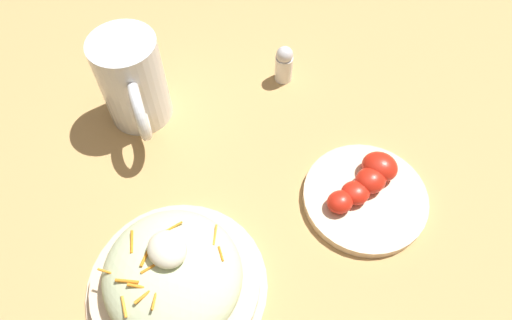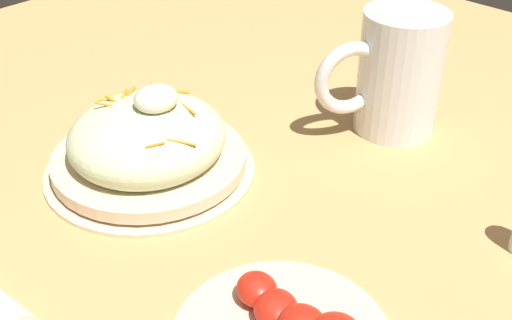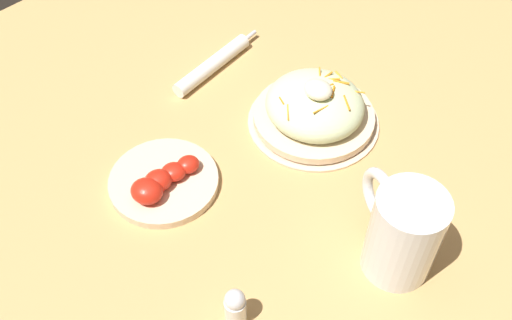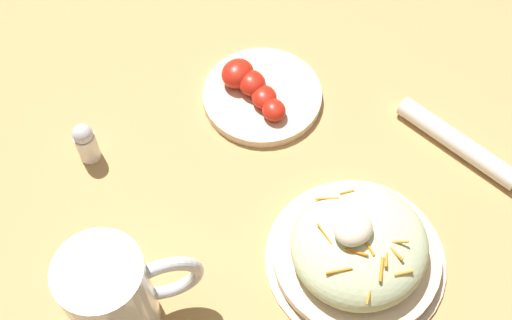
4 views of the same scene
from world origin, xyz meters
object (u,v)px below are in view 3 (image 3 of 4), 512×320
object	(u,v)px
salad_plate	(314,109)
napkin_roll	(213,64)
beer_mug	(402,235)
tomato_plate	(163,181)
salt_shaker	(235,307)

from	to	relation	value
salad_plate	napkin_roll	distance (m)	0.23
salad_plate	beer_mug	bearing A→B (deg)	-27.65
salad_plate	tomato_plate	xyz separation A→B (m)	(-0.08, -0.27, -0.02)
salad_plate	tomato_plate	size ratio (longest dim) A/B	1.31
napkin_roll	tomato_plate	world-z (taller)	tomato_plate
salad_plate	salt_shaker	distance (m)	0.39
tomato_plate	napkin_roll	bearing A→B (deg)	120.09
salad_plate	napkin_roll	bearing A→B (deg)	-174.70
napkin_roll	tomato_plate	xyz separation A→B (m)	(0.15, -0.25, 0.00)
napkin_roll	salt_shaker	distance (m)	0.51
beer_mug	salt_shaker	world-z (taller)	beer_mug
salad_plate	salt_shaker	bearing A→B (deg)	-66.02
napkin_roll	tomato_plate	size ratio (longest dim) A/B	1.29
salad_plate	salt_shaker	world-z (taller)	salad_plate
tomato_plate	salt_shaker	xyz separation A→B (m)	(0.24, -0.08, 0.02)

